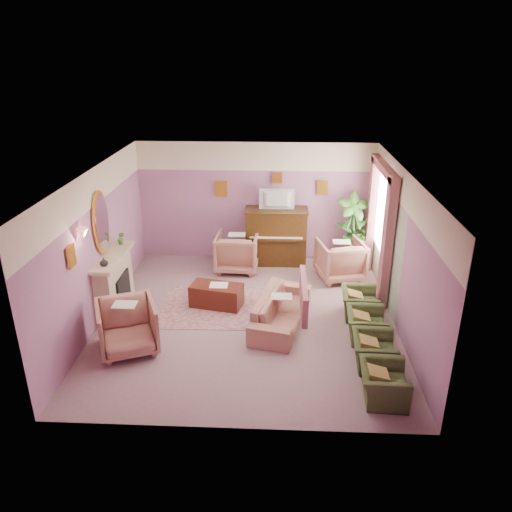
{
  "coord_description": "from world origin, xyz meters",
  "views": [
    {
      "loc": [
        0.55,
        -8.3,
        4.76
      ],
      "look_at": [
        0.13,
        0.4,
        1.11
      ],
      "focal_mm": 35.0,
      "sensor_mm": 36.0,
      "label": 1
    }
  ],
  "objects_px": {
    "olive_chair_d": "(359,299)",
    "side_table": "(357,252)",
    "piano": "(276,237)",
    "sofa": "(281,304)",
    "olive_chair_c": "(366,321)",
    "olive_chair_a": "(384,378)",
    "floral_armchair_front": "(127,325)",
    "television": "(277,198)",
    "floral_armchair_right": "(341,258)",
    "olive_chair_b": "(374,347)",
    "coffee_table": "(217,295)",
    "floral_armchair_left": "(237,250)"
  },
  "relations": [
    {
      "from": "floral_armchair_front",
      "to": "olive_chair_a",
      "type": "relative_size",
      "value": 1.24
    },
    {
      "from": "piano",
      "to": "sofa",
      "type": "distance_m",
      "value": 2.88
    },
    {
      "from": "coffee_table",
      "to": "floral_armchair_left",
      "type": "relative_size",
      "value": 1.02
    },
    {
      "from": "television",
      "to": "olive_chair_c",
      "type": "relative_size",
      "value": 1.02
    },
    {
      "from": "piano",
      "to": "floral_armchair_right",
      "type": "xyz_separation_m",
      "value": [
        1.43,
        -0.81,
        -0.16
      ]
    },
    {
      "from": "olive_chair_d",
      "to": "olive_chair_c",
      "type": "bearing_deg",
      "value": -90.0
    },
    {
      "from": "coffee_table",
      "to": "olive_chair_c",
      "type": "height_order",
      "value": "olive_chair_c"
    },
    {
      "from": "television",
      "to": "floral_armchair_left",
      "type": "relative_size",
      "value": 0.82
    },
    {
      "from": "piano",
      "to": "sofa",
      "type": "bearing_deg",
      "value": -87.38
    },
    {
      "from": "floral_armchair_left",
      "to": "coffee_table",
      "type": "bearing_deg",
      "value": -98.48
    },
    {
      "from": "olive_chair_d",
      "to": "side_table",
      "type": "height_order",
      "value": "side_table"
    },
    {
      "from": "floral_armchair_left",
      "to": "olive_chair_b",
      "type": "relative_size",
      "value": 1.24
    },
    {
      "from": "television",
      "to": "floral_armchair_front",
      "type": "bearing_deg",
      "value": -122.67
    },
    {
      "from": "side_table",
      "to": "floral_armchair_front",
      "type": "bearing_deg",
      "value": -139.28
    },
    {
      "from": "television",
      "to": "floral_armchair_left",
      "type": "height_order",
      "value": "television"
    },
    {
      "from": "olive_chair_b",
      "to": "floral_armchair_right",
      "type": "bearing_deg",
      "value": 93.27
    },
    {
      "from": "sofa",
      "to": "floral_armchair_front",
      "type": "height_order",
      "value": "floral_armchair_front"
    },
    {
      "from": "coffee_table",
      "to": "olive_chair_d",
      "type": "xyz_separation_m",
      "value": [
        2.77,
        -0.25,
        0.12
      ]
    },
    {
      "from": "piano",
      "to": "olive_chair_d",
      "type": "relative_size",
      "value": 1.78
    },
    {
      "from": "olive_chair_b",
      "to": "sofa",
      "type": "bearing_deg",
      "value": 139.75
    },
    {
      "from": "olive_chair_b",
      "to": "olive_chair_c",
      "type": "relative_size",
      "value": 1.0
    },
    {
      "from": "floral_armchair_right",
      "to": "floral_armchair_front",
      "type": "bearing_deg",
      "value": -141.77
    },
    {
      "from": "sofa",
      "to": "floral_armchair_left",
      "type": "bearing_deg",
      "value": 113.03
    },
    {
      "from": "olive_chair_a",
      "to": "olive_chair_d",
      "type": "xyz_separation_m",
      "value": [
        0.0,
        2.46,
        0.0
      ]
    },
    {
      "from": "piano",
      "to": "floral_armchair_front",
      "type": "bearing_deg",
      "value": -122.33
    },
    {
      "from": "piano",
      "to": "floral_armchair_front",
      "type": "relative_size",
      "value": 1.43
    },
    {
      "from": "coffee_table",
      "to": "olive_chair_a",
      "type": "bearing_deg",
      "value": -44.4
    },
    {
      "from": "floral_armchair_right",
      "to": "piano",
      "type": "bearing_deg",
      "value": 150.27
    },
    {
      "from": "floral_armchair_left",
      "to": "floral_armchair_right",
      "type": "xyz_separation_m",
      "value": [
        2.31,
        -0.35,
        0.0
      ]
    },
    {
      "from": "coffee_table",
      "to": "olive_chair_c",
      "type": "relative_size",
      "value": 1.27
    },
    {
      "from": "piano",
      "to": "olive_chair_d",
      "type": "bearing_deg",
      "value": -56.91
    },
    {
      "from": "television",
      "to": "olive_chair_a",
      "type": "distance_m",
      "value": 5.3
    },
    {
      "from": "floral_armchair_left",
      "to": "floral_armchair_right",
      "type": "relative_size",
      "value": 1.0
    },
    {
      "from": "floral_armchair_right",
      "to": "side_table",
      "type": "height_order",
      "value": "floral_armchair_right"
    },
    {
      "from": "floral_armchair_right",
      "to": "olive_chair_b",
      "type": "xyz_separation_m",
      "value": [
        0.19,
        -3.31,
        -0.15
      ]
    },
    {
      "from": "olive_chair_c",
      "to": "olive_chair_a",
      "type": "bearing_deg",
      "value": -90.0
    },
    {
      "from": "coffee_table",
      "to": "olive_chair_c",
      "type": "bearing_deg",
      "value": -21.12
    },
    {
      "from": "television",
      "to": "olive_chair_b",
      "type": "bearing_deg",
      "value": -68.35
    },
    {
      "from": "sofa",
      "to": "television",
      "type": "bearing_deg",
      "value": 92.67
    },
    {
      "from": "floral_armchair_left",
      "to": "olive_chair_d",
      "type": "distance_m",
      "value": 3.21
    },
    {
      "from": "coffee_table",
      "to": "sofa",
      "type": "relative_size",
      "value": 0.51
    },
    {
      "from": "coffee_table",
      "to": "olive_chair_d",
      "type": "height_order",
      "value": "olive_chair_d"
    },
    {
      "from": "piano",
      "to": "olive_chair_a",
      "type": "distance_m",
      "value": 5.21
    },
    {
      "from": "sofa",
      "to": "olive_chair_d",
      "type": "xyz_separation_m",
      "value": [
        1.48,
        0.38,
        -0.06
      ]
    },
    {
      "from": "coffee_table",
      "to": "floral_armchair_front",
      "type": "height_order",
      "value": "floral_armchair_front"
    },
    {
      "from": "piano",
      "to": "olive_chair_d",
      "type": "distance_m",
      "value": 2.98
    },
    {
      "from": "floral_armchair_right",
      "to": "olive_chair_b",
      "type": "distance_m",
      "value": 3.31
    },
    {
      "from": "television",
      "to": "olive_chair_c",
      "type": "bearing_deg",
      "value": -63.56
    },
    {
      "from": "sofa",
      "to": "olive_chair_a",
      "type": "distance_m",
      "value": 2.55
    },
    {
      "from": "floral_armchair_left",
      "to": "floral_armchair_front",
      "type": "distance_m",
      "value": 3.74
    }
  ]
}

